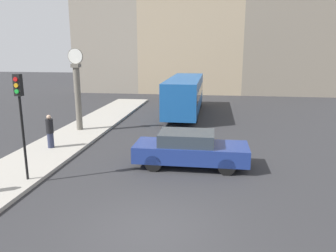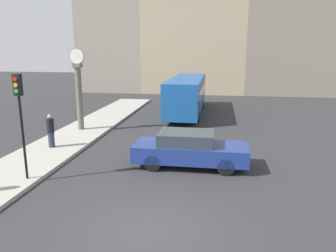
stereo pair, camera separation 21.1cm
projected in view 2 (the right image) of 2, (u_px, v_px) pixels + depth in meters
name	position (u px, v px, depth m)	size (l,w,h in m)	color
ground_plane	(146.00, 230.00, 9.02)	(120.00, 120.00, 0.00)	#2D2D30
sidewalk_corner	(85.00, 130.00, 19.90)	(2.94, 24.74, 0.15)	#A39E93
building_row	(207.00, 9.00, 35.92)	(28.69, 5.00, 19.22)	gray
sedan_car	(189.00, 149.00, 13.76)	(4.74, 1.82, 1.50)	navy
bus_distant	(187.00, 93.00, 24.97)	(2.34, 9.74, 2.76)	#195199
traffic_light_near	(20.00, 105.00, 11.60)	(0.26, 0.24, 3.87)	black
street_clock	(79.00, 91.00, 19.28)	(0.91, 0.46, 4.78)	#666056
pedestrian_black_jacket	(51.00, 131.00, 15.99)	(0.35, 0.35, 1.63)	#2D334C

